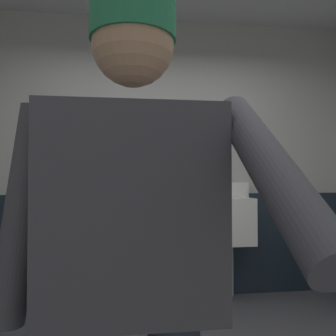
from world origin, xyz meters
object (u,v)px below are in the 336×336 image
object	(u,v)px
urinal_middle	(234,220)
person	(133,261)
urinal_left	(158,221)
soap_dispenser	(194,176)

from	to	relation	value
urinal_middle	person	size ratio (longest dim) A/B	0.74
urinal_left	urinal_middle	bearing A→B (deg)	0.00
urinal_middle	soap_dispenser	world-z (taller)	soap_dispenser
urinal_left	urinal_middle	xyz separation A→B (m)	(0.75, 0.00, 0.00)
urinal_left	urinal_middle	distance (m)	0.75
urinal_middle	person	distance (m)	2.56
urinal_left	urinal_middle	size ratio (longest dim) A/B	1.00
person	soap_dispenser	xyz separation A→B (m)	(0.69, 2.44, 0.22)
urinal_left	soap_dispenser	size ratio (longest dim) A/B	6.89
person	urinal_middle	bearing A→B (deg)	65.47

